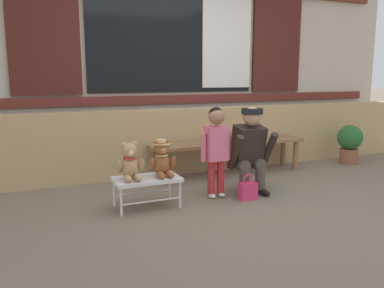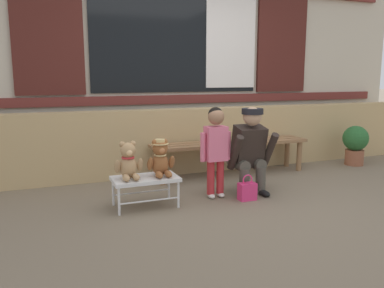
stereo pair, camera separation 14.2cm
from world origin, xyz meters
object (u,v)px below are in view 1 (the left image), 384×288
adult_crouching (250,150)px  handbag_on_ground (248,190)px  teddy_bear_plain (130,162)px  teddy_bear_with_hat (162,159)px  potted_plant (350,142)px  small_display_bench (147,181)px  child_standing (216,142)px  wooden_bench_long (228,146)px

adult_crouching → handbag_on_ground: adult_crouching is taller
teddy_bear_plain → handbag_on_ground: (1.20, -0.18, -0.37)m
teddy_bear_with_hat → potted_plant: 3.21m
small_display_bench → teddy_bear_plain: 0.25m
potted_plant → teddy_bear_plain: bearing=-168.6°
handbag_on_ground → small_display_bench: bearing=170.3°
handbag_on_ground → potted_plant: 2.43m
small_display_bench → adult_crouching: adult_crouching is taller
child_standing → teddy_bear_with_hat: bearing=-177.5°
child_standing → small_display_bench: bearing=-177.8°
wooden_bench_long → child_standing: size_ratio=2.19×
small_display_bench → adult_crouching: 1.21m
teddy_bear_with_hat → child_standing: (0.61, 0.03, 0.12)m
potted_plant → small_display_bench: bearing=-168.0°
small_display_bench → teddy_bear_with_hat: (0.16, 0.00, 0.21)m
teddy_bear_plain → child_standing: size_ratio=0.38×
adult_crouching → teddy_bear_plain: bearing=-178.3°
teddy_bear_with_hat → child_standing: bearing=2.5°
teddy_bear_with_hat → potted_plant: (3.13, 0.70, -0.15)m
teddy_bear_with_hat → handbag_on_ground: bearing=-11.6°
wooden_bench_long → handbag_on_ground: size_ratio=7.72×
wooden_bench_long → small_display_bench: wooden_bench_long is taller
small_display_bench → adult_crouching: size_ratio=0.67×
small_display_bench → teddy_bear_with_hat: teddy_bear_with_hat is taller
child_standing → potted_plant: 2.63m
small_display_bench → teddy_bear_plain: teddy_bear_plain is taller
small_display_bench → adult_crouching: bearing=2.0°
teddy_bear_plain → teddy_bear_with_hat: 0.32m
small_display_bench → child_standing: (0.77, 0.03, 0.33)m
handbag_on_ground → adult_crouching: bearing=55.8°
adult_crouching → child_standing: bearing=-178.2°
small_display_bench → handbag_on_ground: (1.04, -0.18, -0.17)m
wooden_bench_long → teddy_bear_plain: teddy_bear_plain is taller
wooden_bench_long → small_display_bench: (-1.36, -0.84, -0.11)m
teddy_bear_plain → handbag_on_ground: bearing=-8.5°
child_standing → handbag_on_ground: bearing=-37.6°
teddy_bear_with_hat → potted_plant: size_ratio=0.64×
small_display_bench → adult_crouching: (1.19, 0.04, 0.21)m
teddy_bear_with_hat → teddy_bear_plain: bearing=-179.9°
potted_plant → handbag_on_ground: bearing=-158.7°
handbag_on_ground → teddy_bear_plain: bearing=171.5°
adult_crouching → handbag_on_ground: size_ratio=3.49×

